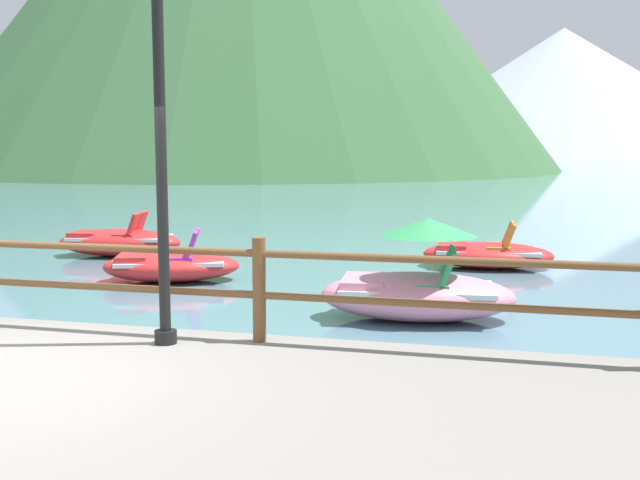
{
  "coord_description": "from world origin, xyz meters",
  "views": [
    {
      "loc": [
        3.93,
        -4.88,
        2.18
      ],
      "look_at": [
        1.37,
        5.0,
        0.9
      ],
      "focal_mm": 42.98,
      "sensor_mm": 36.0,
      "label": 1
    }
  ],
  "objects_px": {
    "pedal_boat_3": "(418,286)",
    "pedal_boat_6": "(119,241)",
    "lamp_post": "(158,33)",
    "pedal_boat_2": "(487,254)",
    "pedal_boat_1": "(171,265)"
  },
  "relations": [
    {
      "from": "pedal_boat_1",
      "to": "pedal_boat_3",
      "type": "distance_m",
      "value": 4.52
    },
    {
      "from": "pedal_boat_2",
      "to": "pedal_boat_6",
      "type": "xyz_separation_m",
      "value": [
        -7.05,
        -0.36,
        0.04
      ]
    },
    {
      "from": "pedal_boat_1",
      "to": "pedal_boat_6",
      "type": "bearing_deg",
      "value": 133.65
    },
    {
      "from": "pedal_boat_3",
      "to": "pedal_boat_6",
      "type": "bearing_deg",
      "value": 147.72
    },
    {
      "from": "lamp_post",
      "to": "pedal_boat_6",
      "type": "bearing_deg",
      "value": 121.89
    },
    {
      "from": "pedal_boat_3",
      "to": "lamp_post",
      "type": "bearing_deg",
      "value": -119.75
    },
    {
      "from": "pedal_boat_3",
      "to": "pedal_boat_6",
      "type": "height_order",
      "value": "pedal_boat_3"
    },
    {
      "from": "pedal_boat_1",
      "to": "pedal_boat_2",
      "type": "relative_size",
      "value": 1.03
    },
    {
      "from": "pedal_boat_6",
      "to": "pedal_boat_2",
      "type": "bearing_deg",
      "value": 2.88
    },
    {
      "from": "lamp_post",
      "to": "pedal_boat_1",
      "type": "height_order",
      "value": "lamp_post"
    },
    {
      "from": "pedal_boat_6",
      "to": "lamp_post",
      "type": "bearing_deg",
      "value": -58.11
    },
    {
      "from": "pedal_boat_1",
      "to": "pedal_boat_6",
      "type": "height_order",
      "value": "pedal_boat_6"
    },
    {
      "from": "lamp_post",
      "to": "pedal_boat_1",
      "type": "xyz_separation_m",
      "value": [
        -2.33,
        4.97,
        -2.87
      ]
    },
    {
      "from": "lamp_post",
      "to": "pedal_boat_2",
      "type": "bearing_deg",
      "value": 71.67
    },
    {
      "from": "pedal_boat_2",
      "to": "pedal_boat_3",
      "type": "relative_size",
      "value": 0.93
    }
  ]
}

